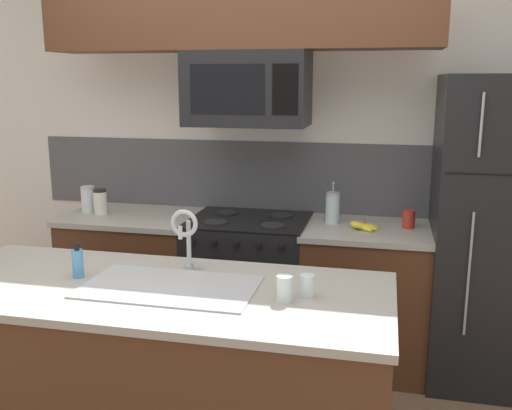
# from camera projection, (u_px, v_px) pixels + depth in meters

# --- Properties ---
(rear_partition) EXTENTS (5.20, 0.10, 2.60)m
(rear_partition) POSITION_uv_depth(u_px,v_px,m) (304.00, 155.00, 3.89)
(rear_partition) COLOR silver
(rear_partition) RESTS_ON ground
(splash_band) EXTENTS (3.23, 0.01, 0.48)m
(splash_band) POSITION_uv_depth(u_px,v_px,m) (260.00, 176.00, 3.93)
(splash_band) COLOR #4C4C51
(splash_band) RESTS_ON rear_partition
(back_counter_left) EXTENTS (0.89, 0.65, 0.91)m
(back_counter_left) POSITION_uv_depth(u_px,v_px,m) (136.00, 278.00, 3.95)
(back_counter_left) COLOR #4C2B19
(back_counter_left) RESTS_ON ground
(back_counter_right) EXTENTS (0.78, 0.65, 0.91)m
(back_counter_right) POSITION_uv_depth(u_px,v_px,m) (365.00, 297.00, 3.61)
(back_counter_right) COLOR #4C2B19
(back_counter_right) RESTS_ON ground
(stove_range) EXTENTS (0.76, 0.64, 0.93)m
(stove_range) POSITION_uv_depth(u_px,v_px,m) (249.00, 286.00, 3.77)
(stove_range) COLOR black
(stove_range) RESTS_ON ground
(microwave) EXTENTS (0.74, 0.40, 0.45)m
(microwave) POSITION_uv_depth(u_px,v_px,m) (248.00, 89.00, 3.48)
(microwave) COLOR black
(refrigerator) EXTENTS (0.89, 0.74, 1.83)m
(refrigerator) POSITION_uv_depth(u_px,v_px,m) (510.00, 234.00, 3.35)
(refrigerator) COLOR black
(refrigerator) RESTS_ON ground
(storage_jar_tall) EXTENTS (0.10, 0.10, 0.18)m
(storage_jar_tall) POSITION_uv_depth(u_px,v_px,m) (88.00, 199.00, 3.91)
(storage_jar_tall) COLOR silver
(storage_jar_tall) RESTS_ON back_counter_left
(storage_jar_medium) EXTENTS (0.09, 0.09, 0.17)m
(storage_jar_medium) POSITION_uv_depth(u_px,v_px,m) (100.00, 202.00, 3.85)
(storage_jar_medium) COLOR silver
(storage_jar_medium) RESTS_ON back_counter_left
(banana_bunch) EXTENTS (0.19, 0.16, 0.07)m
(banana_bunch) POSITION_uv_depth(u_px,v_px,m) (364.00, 226.00, 3.45)
(banana_bunch) COLOR yellow
(banana_bunch) RESTS_ON back_counter_right
(french_press) EXTENTS (0.09, 0.09, 0.27)m
(french_press) POSITION_uv_depth(u_px,v_px,m) (333.00, 208.00, 3.60)
(french_press) COLOR silver
(french_press) RESTS_ON back_counter_right
(coffee_tin) EXTENTS (0.08, 0.08, 0.11)m
(coffee_tin) POSITION_uv_depth(u_px,v_px,m) (409.00, 219.00, 3.49)
(coffee_tin) COLOR #B22D23
(coffee_tin) RESTS_ON back_counter_right
(island_counter) EXTENTS (2.08, 0.86, 0.91)m
(island_counter) POSITION_uv_depth(u_px,v_px,m) (158.00, 380.00, 2.61)
(island_counter) COLOR #4C2B19
(island_counter) RESTS_ON ground
(kitchen_sink) EXTENTS (0.76, 0.44, 0.16)m
(kitchen_sink) POSITION_uv_depth(u_px,v_px,m) (170.00, 302.00, 2.51)
(kitchen_sink) COLOR #ADAFB5
(kitchen_sink) RESTS_ON island_counter
(sink_faucet) EXTENTS (0.14, 0.14, 0.31)m
(sink_faucet) POSITION_uv_depth(u_px,v_px,m) (186.00, 231.00, 2.66)
(sink_faucet) COLOR #B7BABF
(sink_faucet) RESTS_ON island_counter
(dish_soap_bottle) EXTENTS (0.06, 0.05, 0.16)m
(dish_soap_bottle) POSITION_uv_depth(u_px,v_px,m) (78.00, 263.00, 2.62)
(dish_soap_bottle) COLOR #4C93C6
(dish_soap_bottle) RESTS_ON island_counter
(drinking_glass) EXTENTS (0.07, 0.07, 0.11)m
(drinking_glass) POSITION_uv_depth(u_px,v_px,m) (284.00, 289.00, 2.33)
(drinking_glass) COLOR silver
(drinking_glass) RESTS_ON island_counter
(spare_glass) EXTENTS (0.06, 0.06, 0.10)m
(spare_glass) POSITION_uv_depth(u_px,v_px,m) (307.00, 286.00, 2.39)
(spare_glass) COLOR silver
(spare_glass) RESTS_ON island_counter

